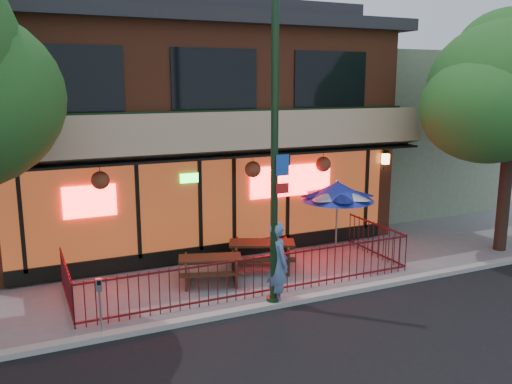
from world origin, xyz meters
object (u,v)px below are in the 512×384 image
picnic_table_left (210,266)px  parking_meter_near (100,298)px  street_light (275,167)px  pedestrian (278,264)px  picnic_table_right (262,251)px  patio_umbrella (337,191)px

picnic_table_left → parking_meter_near: (-2.96, -1.93, 0.39)m
street_light → picnic_table_left: 3.43m
pedestrian → parking_meter_near: (-3.89, -0.05, -0.13)m
picnic_table_right → parking_meter_near: 5.13m
picnic_table_left → parking_meter_near: 3.56m
picnic_table_right → parking_meter_near: (-4.56, -2.32, 0.34)m
picnic_table_right → pedestrian: bearing=-106.6°
parking_meter_near → patio_umbrella: bearing=17.6°
picnic_table_right → pedestrian: 2.42m
picnic_table_left → pedestrian: pedestrian is taller
patio_umbrella → parking_meter_near: 7.21m
picnic_table_right → pedestrian: pedestrian is taller
picnic_table_right → picnic_table_left: bearing=-166.4°
picnic_table_left → patio_umbrella: patio_umbrella is taller
patio_umbrella → pedestrian: size_ratio=1.21×
street_light → picnic_table_left: size_ratio=3.81×
street_light → picnic_table_left: bearing=112.5°
street_light → pedestrian: 2.20m
picnic_table_right → patio_umbrella: (2.22, -0.17, 1.48)m
parking_meter_near → pedestrian: bearing=0.7°
street_light → parking_meter_near: size_ratio=5.73×
picnic_table_left → pedestrian: (0.92, -1.88, 0.52)m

